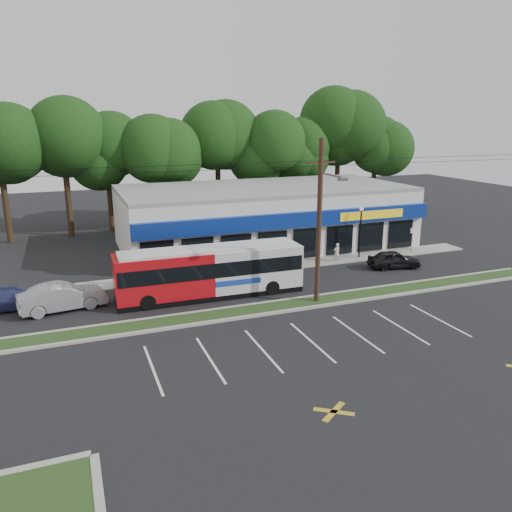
{
  "coord_description": "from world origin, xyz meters",
  "views": [
    {
      "loc": [
        -10.98,
        -24.9,
        11.01
      ],
      "look_at": [
        0.51,
        5.0,
        2.21
      ],
      "focal_mm": 35.0,
      "sensor_mm": 36.0,
      "label": 1
    }
  ],
  "objects": [
    {
      "name": "utility_pole",
      "position": [
        2.83,
        0.93,
        5.41
      ],
      "size": [
        50.0,
        2.77,
        10.0
      ],
      "color": "black",
      "rests_on": "ground"
    },
    {
      "name": "strip_mall",
      "position": [
        5.5,
        15.91,
        2.65
      ],
      "size": [
        25.0,
        12.55,
        5.3
      ],
      "color": "beige",
      "rests_on": "ground"
    },
    {
      "name": "curb_north",
      "position": [
        0.0,
        1.85,
        0.07
      ],
      "size": [
        40.0,
        0.25,
        0.14
      ],
      "primitive_type": "cube",
      "color": "#9E9E93",
      "rests_on": "ground"
    },
    {
      "name": "ground",
      "position": [
        0.0,
        0.0,
        0.0
      ],
      "size": [
        120.0,
        120.0,
        0.0
      ],
      "primitive_type": "plane",
      "color": "black",
      "rests_on": "ground"
    },
    {
      "name": "sign_post",
      "position": [
        16.0,
        8.57,
        1.56
      ],
      "size": [
        0.45,
        0.1,
        2.23
      ],
      "color": "#59595E",
      "rests_on": "ground"
    },
    {
      "name": "lamp_post",
      "position": [
        11.0,
        8.8,
        2.67
      ],
      "size": [
        0.3,
        0.3,
        4.25
      ],
      "color": "black",
      "rests_on": "ground"
    },
    {
      "name": "metrobus",
      "position": [
        -2.8,
        4.5,
        1.7
      ],
      "size": [
        12.0,
        2.77,
        3.21
      ],
      "rotation": [
        0.0,
        0.0,
        -0.02
      ],
      "color": "#B10D14",
      "rests_on": "ground"
    },
    {
      "name": "sidewalk",
      "position": [
        5.0,
        9.0,
        0.05
      ],
      "size": [
        32.0,
        2.2,
        0.1
      ],
      "primitive_type": "cube",
      "color": "#9E9E93",
      "rests_on": "ground"
    },
    {
      "name": "car_dark",
      "position": [
        12.03,
        5.5,
        0.68
      ],
      "size": [
        4.22,
        2.36,
        1.36
      ],
      "primitive_type": "imported",
      "rotation": [
        0.0,
        0.0,
        1.37
      ],
      "color": "black",
      "rests_on": "ground"
    },
    {
      "name": "pedestrian_b",
      "position": [
        4.77,
        8.5,
        0.74
      ],
      "size": [
        0.85,
        0.74,
        1.49
      ],
      "primitive_type": "imported",
      "rotation": [
        0.0,
        0.0,
        2.86
      ],
      "color": "beige",
      "rests_on": "ground"
    },
    {
      "name": "tree_line",
      "position": [
        4.0,
        26.0,
        8.42
      ],
      "size": [
        46.76,
        6.76,
        11.83
      ],
      "color": "black",
      "rests_on": "ground"
    },
    {
      "name": "car_blue",
      "position": [
        -14.47,
        6.56,
        0.66
      ],
      "size": [
        4.59,
        1.96,
        1.32
      ],
      "primitive_type": "imported",
      "rotation": [
        0.0,
        0.0,
        1.55
      ],
      "color": "navy",
      "rests_on": "ground"
    },
    {
      "name": "pedestrian_a",
      "position": [
        8.73,
        8.5,
        0.78
      ],
      "size": [
        0.6,
        0.43,
        1.56
      ],
      "primitive_type": "imported",
      "rotation": [
        0.0,
        0.0,
        3.25
      ],
      "color": "silver",
      "rests_on": "ground"
    },
    {
      "name": "car_silver",
      "position": [
        -11.72,
        5.27,
        0.82
      ],
      "size": [
        5.2,
        2.53,
        1.64
      ],
      "primitive_type": "imported",
      "rotation": [
        0.0,
        0.0,
        1.74
      ],
      "color": "#999AA0",
      "rests_on": "ground"
    },
    {
      "name": "curb_south",
      "position": [
        0.0,
        0.15,
        0.07
      ],
      "size": [
        40.0,
        0.25,
        0.14
      ],
      "primitive_type": "cube",
      "color": "#9E9E93",
      "rests_on": "ground"
    },
    {
      "name": "grass_strip",
      "position": [
        0.0,
        1.0,
        0.06
      ],
      "size": [
        40.0,
        1.6,
        0.12
      ],
      "primitive_type": "cube",
      "color": "#253B18",
      "rests_on": "ground"
    }
  ]
}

